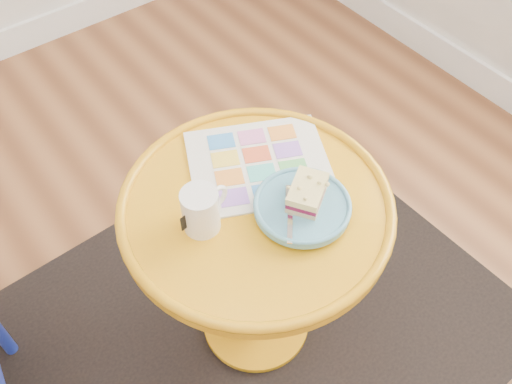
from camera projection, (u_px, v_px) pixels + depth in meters
rug at (256, 323)px, 1.60m from camera, size 1.33×1.14×0.01m
side_table at (256, 246)px, 1.30m from camera, size 0.57×0.57×0.55m
newspaper at (259, 164)px, 1.25m from camera, size 0.39×0.36×0.01m
mug at (201, 209)px, 1.11m from camera, size 0.11×0.08×0.10m
plate at (302, 207)px, 1.15m from camera, size 0.20×0.20×0.02m
cake_slice at (307, 193)px, 1.14m from camera, size 0.11×0.11×0.04m
fork at (290, 211)px, 1.13m from camera, size 0.10×0.12×0.00m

